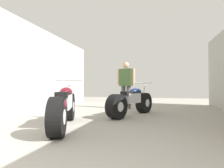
{
  "coord_description": "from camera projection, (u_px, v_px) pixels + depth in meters",
  "views": [
    {
      "loc": [
        0.73,
        -0.46,
        0.76
      ],
      "look_at": [
        -0.39,
        3.83,
        0.85
      ],
      "focal_mm": 27.5,
      "sensor_mm": 36.0,
      "label": 1
    }
  ],
  "objects": [
    {
      "name": "ground_plane",
      "position": [
        126.0,
        119.0,
        4.17
      ],
      "size": [
        17.64,
        17.64,
        0.0
      ],
      "primitive_type": "plane",
      "color": "#9E998E"
    },
    {
      "name": "garage_partition_left",
      "position": [
        25.0,
        67.0,
        4.94
      ],
      "size": [
        0.08,
        8.09,
        2.7
      ],
      "primitive_type": "cube",
      "color": "#A3A099",
      "rests_on": "ground_plane"
    },
    {
      "name": "motorcycle_maroon_cruiser",
      "position": [
        64.0,
        107.0,
        3.27
      ],
      "size": [
        0.99,
        1.97,
        0.95
      ],
      "color": "black",
      "rests_on": "ground_plane"
    },
    {
      "name": "motorcycle_black_naked",
      "position": [
        131.0,
        102.0,
        4.65
      ],
      "size": [
        1.04,
        1.89,
        0.92
      ],
      "color": "black",
      "rests_on": "ground_plane"
    },
    {
      "name": "mechanic_in_blue",
      "position": [
        126.0,
        82.0,
        6.22
      ],
      "size": [
        0.68,
        0.31,
        1.69
      ],
      "color": "#4C4C4C",
      "rests_on": "ground_plane"
    }
  ]
}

